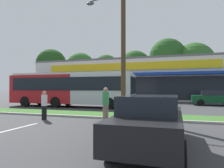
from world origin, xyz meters
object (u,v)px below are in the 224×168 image
(car_1, at_px, (151,121))
(car_2, at_px, (213,98))
(pedestrian_near_bench, at_px, (44,105))
(pedestrian_by_pole, at_px, (106,104))
(city_bus, at_px, (71,88))
(utility_pole, at_px, (121,25))

(car_1, relative_size, car_2, 1.10)
(pedestrian_near_bench, bearing_deg, pedestrian_by_pole, 77.97)
(car_1, distance_m, car_2, 17.76)
(city_bus, xyz_separation_m, pedestrian_near_bench, (2.63, -7.69, -0.95))
(utility_pole, height_order, pedestrian_by_pole, utility_pole)
(pedestrian_by_pole, bearing_deg, car_1, -134.24)
(car_2, bearing_deg, pedestrian_near_bench, -128.20)
(pedestrian_near_bench, bearing_deg, car_1, 36.50)
(utility_pole, height_order, city_bus, utility_pole)
(utility_pole, xyz_separation_m, city_bus, (-6.42, 5.00, -4.06))
(car_2, xyz_separation_m, pedestrian_by_pole, (-7.30, -12.89, 0.13))
(city_bus, bearing_deg, pedestrian_by_pole, -50.56)
(utility_pole, distance_m, pedestrian_near_bench, 6.83)
(pedestrian_near_bench, xyz_separation_m, pedestrian_by_pole, (3.42, 0.73, 0.10))
(car_1, relative_size, pedestrian_by_pole, 2.63)
(utility_pole, bearing_deg, car_1, -67.42)
(car_1, xyz_separation_m, pedestrian_near_bench, (-6.41, 3.62, 0.02))
(utility_pole, xyz_separation_m, car_1, (2.62, -6.31, -5.03))
(utility_pole, xyz_separation_m, pedestrian_near_bench, (-3.79, -2.69, -5.01))
(car_2, bearing_deg, utility_pole, -122.37)
(city_bus, distance_m, car_1, 14.51)
(utility_pole, distance_m, city_bus, 9.09)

